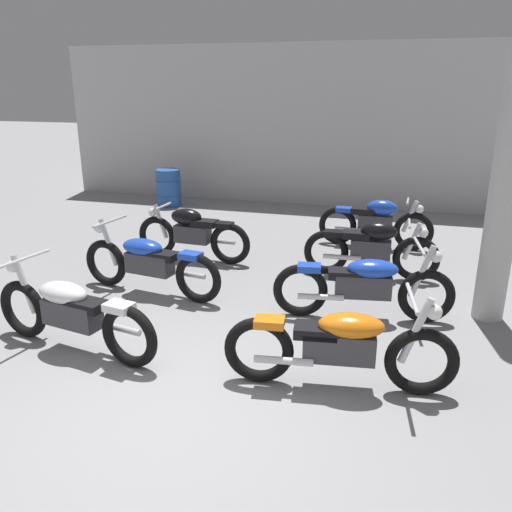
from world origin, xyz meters
TOP-DOWN VIEW (x-y plane):
  - ground_plane at (0.00, 0.00)m, footprint 60.00×60.00m
  - back_wall at (0.00, 8.54)m, footprint 12.78×0.24m
  - support_pillar at (2.94, 2.86)m, footprint 0.36×0.36m
  - motorcycle_left_row_0 at (-1.45, 0.75)m, footprint 2.16×0.69m
  - motorcycle_left_row_1 at (-1.40, 2.43)m, footprint 2.16×0.68m
  - motorcycle_left_row_2 at (-1.40, 3.92)m, footprint 1.97×0.48m
  - motorcycle_right_row_0 at (1.38, 0.79)m, footprint 2.17×0.68m
  - motorcycle_right_row_1 at (1.46, 2.39)m, footprint 2.16×0.72m
  - motorcycle_right_row_2 at (1.44, 3.89)m, footprint 1.97×0.48m
  - motorcycle_right_row_3 at (1.41, 5.43)m, footprint 1.97×0.48m
  - oil_drum at (-3.44, 7.43)m, footprint 0.59×0.59m

SIDE VIEW (x-z plane):
  - ground_plane at x=0.00m, z-range 0.00..0.00m
  - oil_drum at x=-3.44m, z-range 0.00..0.85m
  - motorcycle_left_row_0 at x=-1.45m, z-range -0.04..0.94m
  - motorcycle_left_row_1 at x=-1.40m, z-range -0.04..0.94m
  - motorcycle_right_row_0 at x=1.38m, z-range -0.04..0.94m
  - motorcycle_right_row_1 at x=1.46m, z-range -0.04..0.94m
  - motorcycle_left_row_2 at x=-1.40m, z-range 0.02..0.90m
  - motorcycle_right_row_2 at x=1.44m, z-range 0.02..0.90m
  - motorcycle_right_row_3 at x=1.41m, z-range 0.02..0.90m
  - support_pillar at x=2.94m, z-range 0.00..3.20m
  - back_wall at x=0.00m, z-range 0.00..3.60m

